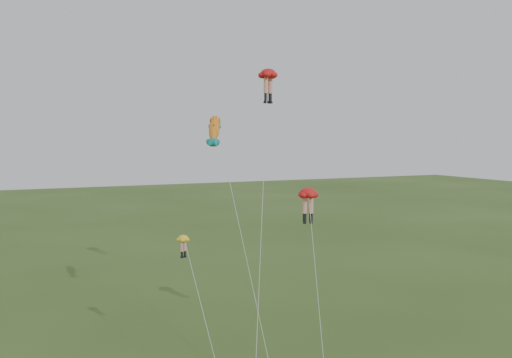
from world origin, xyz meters
name	(u,v)px	position (x,y,z in m)	size (l,w,h in m)	color
legs_kite_red_high	(268,79)	(6.78, 12.58, 20.53)	(9.32, 16.23, 21.40)	red
legs_kite_red_mid	(308,198)	(6.16, 4.55, 11.19)	(3.97, 8.56, 11.92)	red
legs_kite_yellow	(185,248)	(-2.95, 5.27, 8.14)	(1.23, 9.42, 8.94)	yellow
fish_kite	(215,130)	(0.46, 8.58, 16.11)	(2.02, 12.25, 17.45)	gold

